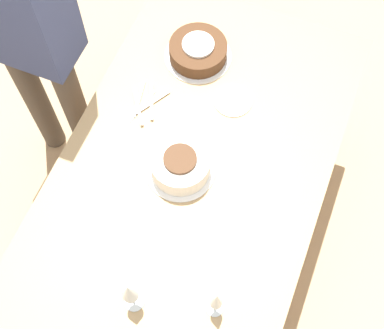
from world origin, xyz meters
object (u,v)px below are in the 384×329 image
at_px(wine_glass_far, 216,301).
at_px(person_cutting, 15,11).
at_px(cake_center_white, 180,165).
at_px(cake_front_chocolate, 198,51).
at_px(wine_glass_near, 129,292).

height_order(wine_glass_far, person_cutting, person_cutting).
distance_m(cake_center_white, cake_front_chocolate, 0.53).
height_order(wine_glass_near, wine_glass_far, wine_glass_near).
relative_size(cake_front_chocolate, person_cutting, 0.16).
height_order(wine_glass_near, person_cutting, person_cutting).
bearing_deg(cake_center_white, wine_glass_far, 34.91).
xyz_separation_m(wine_glass_near, wine_glass_far, (-0.08, 0.26, -0.02)).
xyz_separation_m(cake_front_chocolate, person_cutting, (0.28, -0.61, 0.28)).
bearing_deg(person_cutting, cake_center_white, -17.46).
relative_size(cake_front_chocolate, wine_glass_far, 1.37).
height_order(cake_front_chocolate, wine_glass_near, wine_glass_near).
bearing_deg(wine_glass_far, cake_front_chocolate, -155.41).
distance_m(cake_front_chocolate, person_cutting, 0.72).
xyz_separation_m(wine_glass_far, person_cutting, (-0.66, -1.04, 0.18)).
bearing_deg(cake_front_chocolate, wine_glass_far, 24.59).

